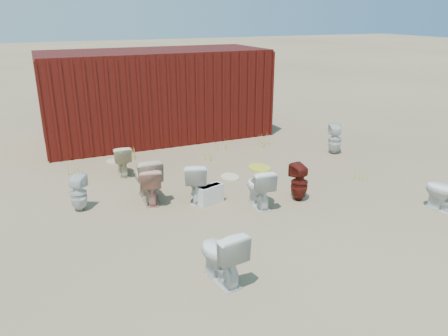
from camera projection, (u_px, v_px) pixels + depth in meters
name	position (u px, v px, depth m)	size (l,w,h in m)	color
ground	(237.00, 206.00, 8.01)	(100.00, 100.00, 0.00)	brown
shipping_container	(156.00, 95.00, 12.07)	(6.00, 2.40, 2.40)	#470D0B
toilet_front_a	(221.00, 255.00, 5.68)	(0.43, 0.76, 0.77)	silver
toilet_front_pink	(151.00, 184.00, 8.09)	(0.39, 0.69, 0.70)	tan
toilet_front_c	(196.00, 181.00, 8.19)	(0.42, 0.73, 0.75)	white
toilet_front_maroon	(299.00, 182.00, 8.17)	(0.32, 0.33, 0.71)	#58150F
toilet_front_e	(447.00, 191.00, 7.69)	(0.43, 0.75, 0.76)	white
toilet_back_a	(78.00, 193.00, 7.75)	(0.30, 0.30, 0.66)	silver
toilet_back_beige_left	(147.00, 178.00, 8.21)	(0.47, 0.82, 0.84)	#BEA88B
toilet_back_beige_right	(122.00, 160.00, 9.45)	(0.38, 0.66, 0.67)	beige
toilet_back_yellowlid	(259.00, 187.00, 7.92)	(0.41, 0.71, 0.73)	white
toilet_back_e	(335.00, 139.00, 10.88)	(0.33, 0.34, 0.73)	silver
yellow_lid	(260.00, 168.00, 7.79)	(0.37, 0.46, 0.03)	gold
loose_tank	(210.00, 194.00, 8.09)	(0.50, 0.20, 0.35)	silver
loose_lid_near	(230.00, 177.00, 9.39)	(0.38, 0.49, 0.02)	beige
loose_lid_far	(115.00, 161.00, 10.37)	(0.36, 0.47, 0.02)	beige
weed_clump_a	(75.00, 170.00, 9.43)	(0.36, 0.36, 0.27)	#B7AF49
weed_clump_b	(207.00, 153.00, 10.51)	(0.32, 0.32, 0.32)	#B7AF49
weed_clump_c	(263.00, 140.00, 11.59)	(0.36, 0.36, 0.31)	#B7AF49
weed_clump_d	(134.00, 154.00, 10.56)	(0.30, 0.30, 0.25)	#B7AF49
weed_clump_e	(221.00, 144.00, 11.31)	(0.34, 0.34, 0.26)	#B7AF49
weed_clump_f	(360.00, 176.00, 9.19)	(0.28, 0.28, 0.21)	#B7AF49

